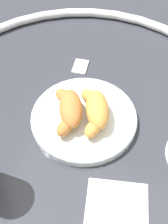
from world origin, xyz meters
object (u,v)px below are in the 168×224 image
(croissant_small, at_px, (69,109))
(sugar_packet, at_px, (80,66))
(croissant_large, at_px, (96,110))
(folded_napkin, at_px, (117,210))
(pastry_plate, at_px, (84,118))

(croissant_small, relative_size, sugar_packet, 2.41)
(croissant_large, distance_m, folded_napkin, 0.20)
(folded_napkin, bearing_deg, croissant_large, 36.94)
(sugar_packet, bearing_deg, croissant_large, -156.52)
(pastry_plate, height_order, folded_napkin, pastry_plate)
(croissant_small, relative_size, folded_napkin, 1.09)
(croissant_small, bearing_deg, sugar_packet, 19.94)
(croissant_large, relative_size, folded_napkin, 1.10)
(sugar_packet, bearing_deg, pastry_plate, -164.63)
(croissant_small, distance_m, folded_napkin, 0.22)
(croissant_large, relative_size, sugar_packet, 2.42)
(croissant_large, xyz_separation_m, folded_napkin, (-0.16, -0.12, -0.04))
(croissant_large, xyz_separation_m, sugar_packet, (0.13, 0.11, -0.03))
(croissant_large, bearing_deg, pastry_plate, 114.16)
(pastry_plate, height_order, croissant_large, croissant_large)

